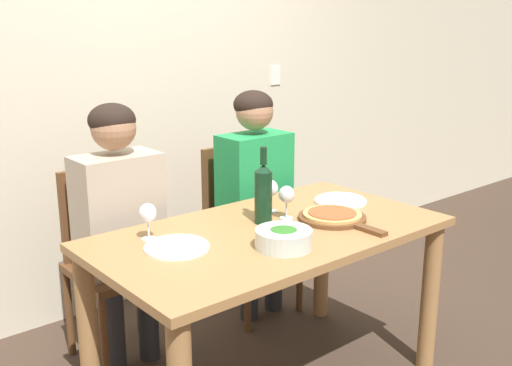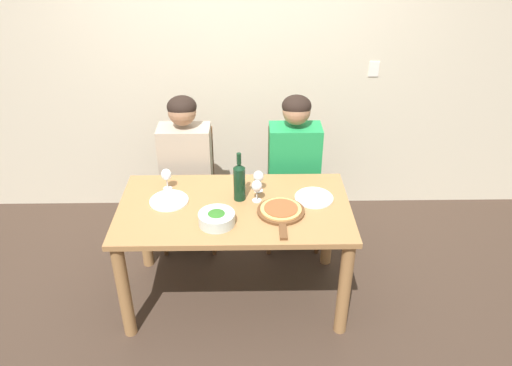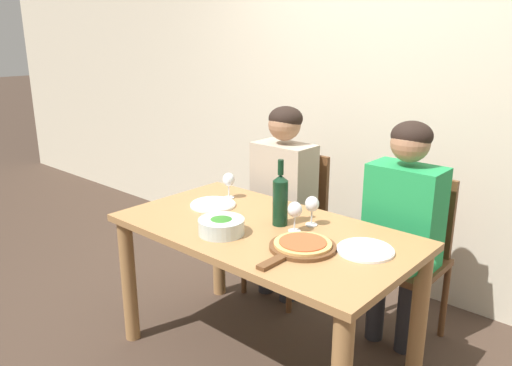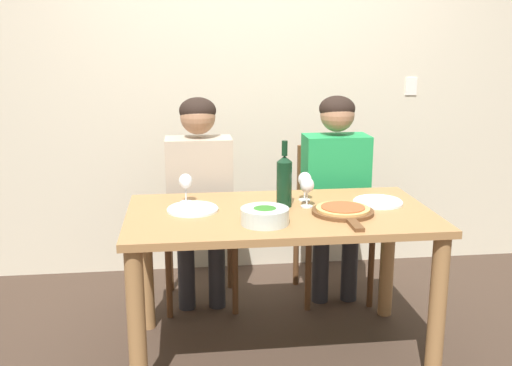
{
  "view_description": "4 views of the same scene",
  "coord_description": "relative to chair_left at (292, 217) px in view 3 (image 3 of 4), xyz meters",
  "views": [
    {
      "loc": [
        -1.56,
        -1.78,
        1.58
      ],
      "look_at": [
        -0.02,
        0.07,
        0.94
      ],
      "focal_mm": 42.0,
      "sensor_mm": 36.0,
      "label": 1
    },
    {
      "loc": [
        0.1,
        -2.66,
        2.5
      ],
      "look_at": [
        0.14,
        0.13,
        0.84
      ],
      "focal_mm": 35.0,
      "sensor_mm": 36.0,
      "label": 2
    },
    {
      "loc": [
        1.49,
        -1.74,
        1.66
      ],
      "look_at": [
        -0.13,
        0.09,
        0.93
      ],
      "focal_mm": 35.0,
      "sensor_mm": 36.0,
      "label": 3
    },
    {
      "loc": [
        -0.45,
        -2.76,
        1.57
      ],
      "look_at": [
        -0.1,
        0.11,
        0.87
      ],
      "focal_mm": 42.0,
      "sensor_mm": 36.0,
      "label": 4
    }
  ],
  "objects": [
    {
      "name": "wine_glass_left",
      "position": [
        -0.08,
        -0.5,
        0.35
      ],
      "size": [
        0.07,
        0.07,
        0.15
      ],
      "color": "silver",
      "rests_on": "dining_table"
    },
    {
      "name": "wine_bottle",
      "position": [
        0.41,
        -0.63,
        0.38
      ],
      "size": [
        0.08,
        0.08,
        0.33
      ],
      "color": "black",
      "rests_on": "dining_table"
    },
    {
      "name": "dining_table",
      "position": [
        0.37,
        -0.72,
        0.11
      ],
      "size": [
        1.48,
        0.81,
        0.75
      ],
      "color": "#9E7042",
      "rests_on": "ground"
    },
    {
      "name": "dinner_plate_right",
      "position": [
        0.89,
        -0.64,
        0.25
      ],
      "size": [
        0.25,
        0.25,
        0.02
      ],
      "color": "white",
      "rests_on": "dining_table"
    },
    {
      "name": "broccoli_bowl",
      "position": [
        0.27,
        -0.91,
        0.28
      ],
      "size": [
        0.22,
        0.22,
        0.08
      ],
      "color": "silver",
      "rests_on": "dining_table"
    },
    {
      "name": "wine_glass_centre",
      "position": [
        0.52,
        -0.66,
        0.35
      ],
      "size": [
        0.07,
        0.07,
        0.15
      ],
      "color": "silver",
      "rests_on": "dining_table"
    },
    {
      "name": "dinner_plate_left",
      "position": [
        -0.05,
        -0.66,
        0.25
      ],
      "size": [
        0.25,
        0.25,
        0.02
      ],
      "color": "white",
      "rests_on": "dining_table"
    },
    {
      "name": "chair_right",
      "position": [
        0.81,
        0.0,
        0.0
      ],
      "size": [
        0.42,
        0.42,
        0.92
      ],
      "color": "brown",
      "rests_on": "ground"
    },
    {
      "name": "back_wall",
      "position": [
        0.37,
        0.52,
        0.84
      ],
      "size": [
        10.0,
        0.06,
        2.7
      ],
      "color": "beige",
      "rests_on": "ground"
    },
    {
      "name": "pizza_on_board",
      "position": [
        0.67,
        -0.8,
        0.26
      ],
      "size": [
        0.3,
        0.44,
        0.04
      ],
      "color": "brown",
      "rests_on": "dining_table"
    },
    {
      "name": "wine_glass_right",
      "position": [
        0.53,
        -0.54,
        0.35
      ],
      "size": [
        0.07,
        0.07,
        0.15
      ],
      "color": "silver",
      "rests_on": "dining_table"
    },
    {
      "name": "ground_plane",
      "position": [
        0.37,
        -0.72,
        -0.51
      ],
      "size": [
        40.0,
        40.0,
        0.0
      ],
      "primitive_type": "plane",
      "color": "#3D2D23"
    },
    {
      "name": "chair_left",
      "position": [
        0.0,
        0.0,
        0.0
      ],
      "size": [
        0.42,
        0.42,
        0.92
      ],
      "color": "brown",
      "rests_on": "ground"
    },
    {
      "name": "person_woman",
      "position": [
        -0.0,
        -0.11,
        0.25
      ],
      "size": [
        0.47,
        0.51,
        1.25
      ],
      "color": "#28282D",
      "rests_on": "ground"
    },
    {
      "name": "person_man",
      "position": [
        0.81,
        -0.11,
        0.25
      ],
      "size": [
        0.47,
        0.51,
        1.25
      ],
      "color": "#28282D",
      "rests_on": "ground"
    }
  ]
}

